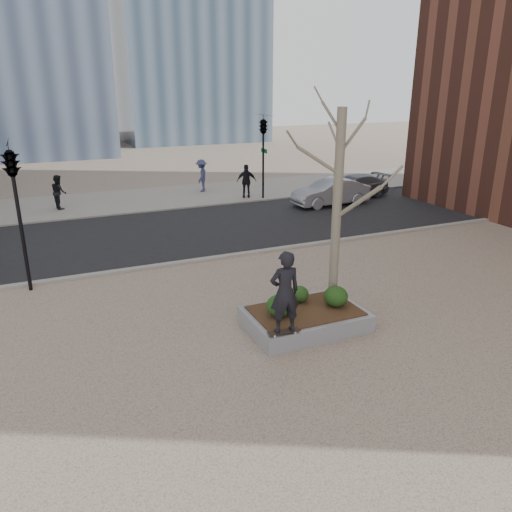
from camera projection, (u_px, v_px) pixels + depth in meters
name	position (u px, v px, depth m)	size (l,w,h in m)	color
ground	(270.00, 334.00, 12.62)	(120.00, 120.00, 0.00)	tan
street	(170.00, 233.00, 21.27)	(60.00, 8.00, 0.02)	black
far_sidewalk	(137.00, 200.00, 27.32)	(60.00, 6.00, 0.02)	gray
planter	(305.00, 319.00, 12.93)	(3.00, 2.00, 0.45)	gray
planter_mulch	(305.00, 311.00, 12.85)	(2.70, 1.70, 0.04)	#382314
sycamore_tree	(339.00, 178.00, 12.41)	(2.80, 2.80, 6.60)	gray
shrub_left	(279.00, 306.00, 12.43)	(0.65, 0.65, 0.55)	#183310
shrub_middle	(299.00, 294.00, 13.27)	(0.52, 0.52, 0.44)	#173510
shrub_right	(336.00, 296.00, 13.00)	(0.63, 0.63, 0.54)	#1A3E13
skateboard	(284.00, 332.00, 11.68)	(0.78, 0.20, 0.07)	black
skateboarder	(285.00, 292.00, 11.35)	(0.72, 0.47, 1.97)	black
car_silver	(331.00, 192.00, 25.87)	(1.44, 4.12, 1.36)	#929399
car_third	(353.00, 187.00, 27.63)	(1.73, 4.25, 1.23)	#595D66
pedestrian_a	(59.00, 192.00, 25.06)	(0.83, 0.65, 1.71)	black
pedestrian_b	(202.00, 176.00, 29.11)	(1.20, 0.69, 1.86)	#363B61
pedestrian_c	(247.00, 181.00, 27.47)	(1.08, 0.45, 1.84)	black
traffic_light_near	(20.00, 219.00, 14.63)	(0.60, 2.48, 4.50)	black
traffic_light_far	(263.00, 157.00, 27.00)	(0.60, 2.48, 4.50)	black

